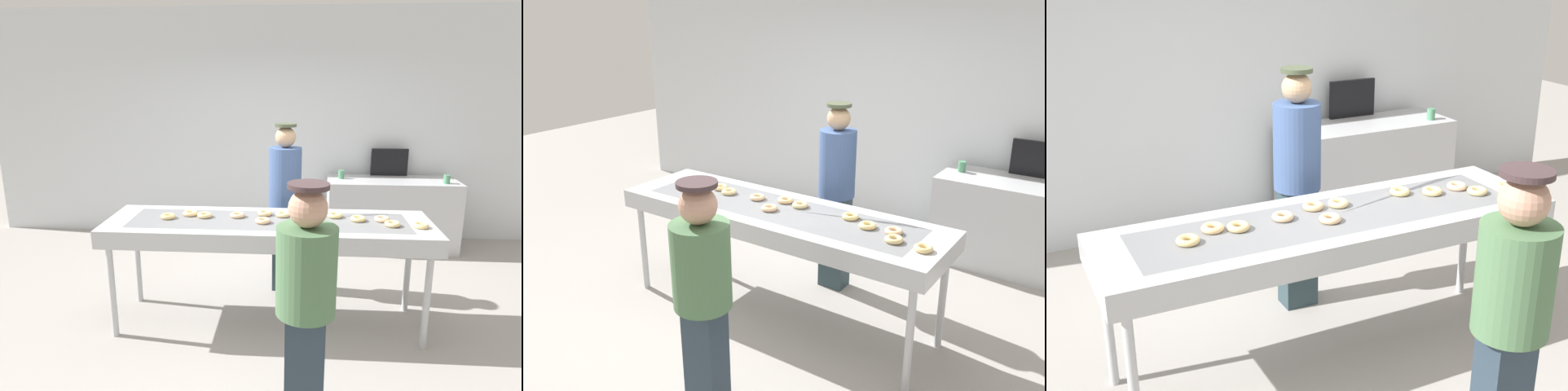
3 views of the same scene
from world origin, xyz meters
TOP-DOWN VIEW (x-y plane):
  - ground_plane at (0.00, 0.00)m, footprint 16.00×16.00m
  - back_wall at (0.00, 2.48)m, footprint 8.00×0.12m
  - fryer_conveyor at (0.00, 0.00)m, footprint 2.78×0.79m
  - plain_donut_0 at (0.58, 0.14)m, footprint 0.14×0.14m
  - plain_donut_1 at (-0.70, 0.10)m, footprint 0.16×0.16m
  - plain_donut_2 at (0.77, 0.05)m, footprint 0.18×0.18m
  - plain_donut_3 at (-0.87, 0.00)m, footprint 0.18×0.18m
  - plain_donut_4 at (-0.56, 0.05)m, footprint 0.18×0.18m
  - plain_donut_5 at (1.03, -0.07)m, footprint 0.18×0.18m
  - plain_donut_6 at (0.97, 0.06)m, footprint 0.18×0.18m
  - plain_donut_7 at (1.25, -0.10)m, footprint 0.15×0.15m
  - plain_donut_8 at (-0.04, 0.16)m, footprint 0.18×0.18m
  - plain_donut_9 at (-0.04, -0.07)m, footprint 0.16×0.16m
  - plain_donut_10 at (-0.27, 0.08)m, footprint 0.15×0.15m
  - plain_donut_11 at (0.12, 0.13)m, footprint 0.16×0.16m
  - worker_baker at (0.13, 0.72)m, footprint 0.32×0.32m
  - customer_waiting at (0.30, -1.22)m, footprint 0.36×0.36m
  - prep_counter at (1.46, 2.03)m, footprint 1.63×0.64m
  - paper_cup_1 at (0.82, 2.07)m, footprint 0.08×0.08m
  - menu_display at (1.46, 2.30)m, footprint 0.47×0.04m

SIDE VIEW (x-z plane):
  - ground_plane at x=0.00m, z-range 0.00..0.00m
  - prep_counter at x=1.46m, z-range 0.00..0.90m
  - fryer_conveyor at x=0.00m, z-range 0.41..1.37m
  - customer_waiting at x=0.30m, z-range 0.12..1.70m
  - paper_cup_1 at x=0.82m, z-range 0.90..1.01m
  - worker_baker at x=0.13m, z-range 0.11..1.83m
  - plain_donut_0 at x=0.58m, z-range 0.97..1.00m
  - plain_donut_1 at x=-0.70m, z-range 0.97..1.00m
  - plain_donut_2 at x=0.77m, z-range 0.97..1.00m
  - plain_donut_3 at x=-0.87m, z-range 0.97..1.00m
  - plain_donut_4 at x=-0.56m, z-range 0.97..1.00m
  - plain_donut_5 at x=1.03m, z-range 0.97..1.00m
  - plain_donut_6 at x=0.97m, z-range 0.97..1.00m
  - plain_donut_7 at x=1.25m, z-range 0.97..1.00m
  - plain_donut_8 at x=-0.04m, z-range 0.97..1.00m
  - plain_donut_9 at x=-0.04m, z-range 0.97..1.00m
  - plain_donut_10 at x=-0.27m, z-range 0.97..1.00m
  - plain_donut_11 at x=0.12m, z-range 0.97..1.00m
  - menu_display at x=1.46m, z-range 0.90..1.26m
  - back_wall at x=0.00m, z-range 0.00..3.05m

